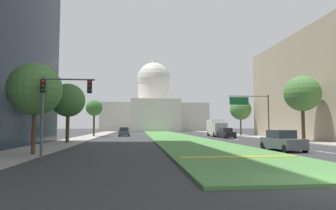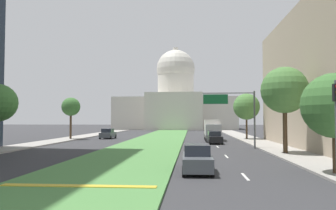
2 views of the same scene
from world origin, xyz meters
TOP-DOWN VIEW (x-y plane):
  - ground_plane at (0.00, 50.98)m, footprint 260.00×260.00m
  - grass_median at (0.00, 45.88)m, footprint 8.36×91.76m
  - median_curb_nose at (0.00, 8.22)m, footprint 7.53×0.50m
  - lane_dashes_right at (8.48, 31.77)m, footprint 0.16×42.95m
  - sidewalk_left at (-14.78, 40.78)m, footprint 4.00×91.76m
  - sidewalk_right at (14.78, 40.78)m, footprint 4.00×91.76m
  - capitol_building at (0.00, 101.17)m, footprint 38.88×24.96m
  - overhead_guide_sign at (10.24, 30.31)m, footprint 5.93×0.20m
  - street_tree_right_near at (13.88, 12.92)m, footprint 3.90×3.90m
  - street_tree_right_mid at (14.22, 24.54)m, footprint 4.43×4.43m
  - street_tree_left_far at (-14.23, 44.51)m, footprint 3.00×3.00m
  - street_tree_right_far at (14.23, 46.28)m, footprint 4.25×4.25m
  - sedan_lead_stopped at (5.73, 13.76)m, footprint 1.92×4.70m
  - sedan_midblock at (8.44, 37.62)m, footprint 2.04×4.71m
  - sedan_distant at (-8.85, 47.49)m, footprint 2.02×4.35m
  - box_truck_delivery at (8.59, 44.05)m, footprint 2.40×6.40m

SIDE VIEW (x-z plane):
  - ground_plane at x=0.00m, z-range 0.00..0.00m
  - lane_dashes_right at x=8.48m, z-range 0.00..0.01m
  - grass_median at x=0.00m, z-range 0.00..0.14m
  - sidewalk_left at x=-14.78m, z-range 0.00..0.15m
  - sidewalk_right at x=14.78m, z-range 0.00..0.15m
  - median_curb_nose at x=0.00m, z-range 0.14..0.18m
  - sedan_midblock at x=8.44m, z-range -0.05..1.63m
  - sedan_distant at x=-8.85m, z-range -0.05..1.67m
  - sedan_lead_stopped at x=5.73m, z-range -0.05..1.67m
  - box_truck_delivery at x=8.59m, z-range 0.08..3.28m
  - street_tree_right_near at x=13.88m, z-range 1.08..7.17m
  - overhead_guide_sign at x=10.24m, z-range 1.41..7.91m
  - street_tree_left_far at x=-14.23m, z-range 1.86..8.69m
  - street_tree_right_far at x=14.23m, z-range 1.59..9.05m
  - street_tree_right_mid at x=14.22m, z-range 1.90..10.21m
  - capitol_building at x=0.00m, z-range -5.15..22.31m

